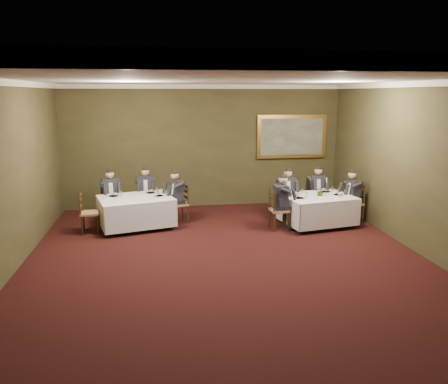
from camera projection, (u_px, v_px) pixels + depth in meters
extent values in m
plane|color=black|center=(232.00, 271.00, 8.17)|extent=(10.00, 10.00, 0.00)
cube|color=silver|center=(232.00, 78.00, 7.40)|extent=(8.00, 10.00, 0.10)
cube|color=#37321B|center=(204.00, 147.00, 12.61)|extent=(8.00, 0.10, 3.50)
cube|color=#37321B|center=(352.00, 320.00, 2.96)|extent=(8.00, 0.10, 3.50)
cube|color=#37321B|center=(438.00, 174.00, 8.35)|extent=(0.10, 10.00, 3.50)
cube|color=white|center=(203.00, 87.00, 12.19)|extent=(8.00, 0.10, 0.12)
cube|color=white|center=(367.00, 61.00, 2.63)|extent=(8.00, 0.10, 0.12)
cube|color=white|center=(445.00, 83.00, 7.97)|extent=(0.10, 10.00, 0.12)
cube|color=black|center=(318.00, 197.00, 10.86)|extent=(1.80, 1.47, 0.04)
cube|color=white|center=(318.00, 196.00, 10.85)|extent=(1.87, 1.54, 0.02)
cube|color=white|center=(317.00, 209.00, 10.93)|extent=(1.89, 1.57, 0.65)
cube|color=black|center=(135.00, 199.00, 10.70)|extent=(1.93, 1.64, 0.04)
cube|color=white|center=(135.00, 198.00, 10.69)|extent=(2.01, 1.71, 0.02)
cube|color=white|center=(136.00, 211.00, 10.77)|extent=(2.03, 1.73, 0.65)
cube|color=#97734D|center=(286.00, 200.00, 11.56)|extent=(0.50, 0.49, 0.05)
cube|color=black|center=(283.00, 190.00, 11.68)|extent=(0.38, 0.09, 0.54)
cube|color=black|center=(286.00, 187.00, 11.48)|extent=(0.47, 0.38, 0.55)
sphere|color=#DCAB89|center=(287.00, 172.00, 11.39)|extent=(0.24, 0.24, 0.21)
cube|color=#97734D|center=(316.00, 198.00, 11.84)|extent=(0.48, 0.46, 0.05)
cube|color=black|center=(313.00, 188.00, 11.97)|extent=(0.38, 0.07, 0.54)
cube|color=black|center=(316.00, 184.00, 11.76)|extent=(0.45, 0.35, 0.55)
sphere|color=#DCAB89|center=(317.00, 170.00, 11.68)|extent=(0.23, 0.23, 0.21)
cube|color=#97734D|center=(279.00, 210.00, 10.58)|extent=(0.45, 0.47, 0.05)
cube|color=black|center=(272.00, 201.00, 10.49)|extent=(0.05, 0.38, 0.54)
cube|color=black|center=(280.00, 195.00, 10.50)|extent=(0.34, 0.44, 0.55)
sphere|color=#DCAB89|center=(280.00, 180.00, 10.42)|extent=(0.22, 0.22, 0.21)
cube|color=#97734D|center=(353.00, 203.00, 11.25)|extent=(0.45, 0.47, 0.05)
cube|color=black|center=(361.00, 194.00, 11.23)|extent=(0.06, 0.38, 0.54)
cube|color=black|center=(354.00, 189.00, 11.16)|extent=(0.34, 0.44, 0.55)
sphere|color=#DCAB89|center=(355.00, 175.00, 11.08)|extent=(0.23, 0.23, 0.21)
cube|color=#97734D|center=(111.00, 202.00, 11.37)|extent=(0.54, 0.53, 0.05)
cube|color=black|center=(109.00, 192.00, 11.48)|extent=(0.37, 0.13, 0.54)
cube|color=black|center=(110.00, 188.00, 11.29)|extent=(0.49, 0.41, 0.55)
sphere|color=#DCAB89|center=(109.00, 174.00, 11.20)|extent=(0.26, 0.26, 0.21)
cube|color=#97734D|center=(146.00, 199.00, 11.73)|extent=(0.44, 0.42, 0.05)
cube|color=black|center=(146.00, 188.00, 11.86)|extent=(0.38, 0.03, 0.54)
cube|color=black|center=(146.00, 185.00, 11.65)|extent=(0.42, 0.31, 0.55)
sphere|color=#DCAB89|center=(145.00, 171.00, 11.56)|extent=(0.21, 0.21, 0.21)
cube|color=#97734D|center=(179.00, 204.00, 11.17)|extent=(0.53, 0.55, 0.05)
cube|color=black|center=(185.00, 194.00, 11.20)|extent=(0.14, 0.37, 0.54)
cube|color=black|center=(178.00, 190.00, 11.09)|extent=(0.42, 0.49, 0.55)
sphere|color=#DCAB89|center=(178.00, 175.00, 11.01)|extent=(0.26, 0.26, 0.21)
cube|color=#97734D|center=(90.00, 213.00, 10.33)|extent=(0.44, 0.46, 0.05)
cube|color=black|center=(81.00, 203.00, 10.24)|extent=(0.05, 0.38, 0.54)
imported|color=#2D5926|center=(321.00, 191.00, 10.83)|extent=(0.29, 0.27, 0.26)
cylinder|color=#A67832|center=(326.00, 194.00, 11.00)|extent=(0.07, 0.07, 0.02)
cylinder|color=#A67832|center=(326.00, 188.00, 10.97)|extent=(0.01, 0.01, 0.30)
cylinder|color=white|center=(327.00, 180.00, 10.92)|extent=(0.02, 0.02, 0.13)
cylinder|color=white|center=(295.00, 194.00, 11.03)|extent=(0.25, 0.25, 0.01)
cylinder|color=white|center=(293.00, 192.00, 11.17)|extent=(0.08, 0.08, 0.05)
cylinder|color=white|center=(302.00, 191.00, 11.04)|extent=(0.06, 0.06, 0.14)
cylinder|color=white|center=(114.00, 196.00, 10.84)|extent=(0.25, 0.25, 0.01)
cylinder|color=white|center=(114.00, 193.00, 10.98)|extent=(0.08, 0.08, 0.05)
cylinder|color=white|center=(120.00, 193.00, 10.85)|extent=(0.06, 0.06, 0.14)
cube|color=#E1B452|center=(292.00, 137.00, 12.86)|extent=(2.08, 0.08, 1.27)
cube|color=#505438|center=(292.00, 137.00, 12.82)|extent=(1.86, 0.01, 1.05)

